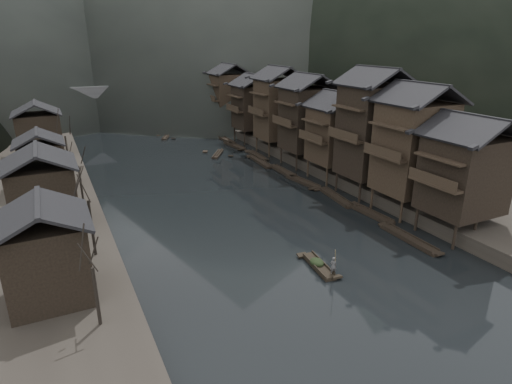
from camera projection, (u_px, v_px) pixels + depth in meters
water at (272, 235)px, 44.08m from camera, size 300.00×300.00×0.00m
right_bank at (328, 128)px, 92.08m from camera, size 40.00×200.00×1.80m
stilt_houses at (314, 111)px, 64.43m from camera, size 9.00×67.60×16.22m
left_houses at (40, 159)px, 50.67m from camera, size 8.10×53.20×8.73m
bare_trees at (77, 167)px, 44.73m from camera, size 3.77×42.07×7.54m
moored_sampans at (269, 163)px, 68.76m from camera, size 3.18×68.07×0.47m
midriver_boats at (193, 145)px, 80.35m from camera, size 8.05×22.80×0.45m
stone_bridge at (132, 100)px, 103.19m from camera, size 40.00×6.00×9.00m
hero_sampan at (318, 266)px, 37.76m from camera, size 1.66×5.25×0.44m
cargo_heap at (317, 259)px, 37.75m from camera, size 1.14×1.49×0.68m
boatman at (333, 263)px, 35.97m from camera, size 0.67×0.50×1.68m
bamboo_pole at (337, 234)px, 35.13m from camera, size 1.81×2.08×3.76m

